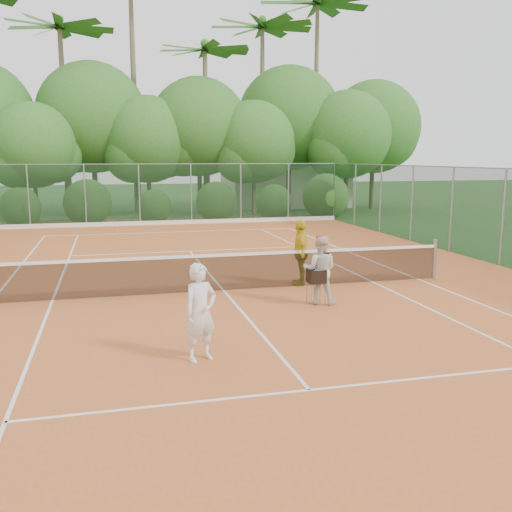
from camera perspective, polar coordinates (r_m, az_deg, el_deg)
The scene contains 14 objects.
ground at distance 14.43m, azimuth -3.22°, elevation -3.60°, with size 120.00×120.00×0.00m, color #1E4318.
clay_court at distance 14.43m, azimuth -3.22°, elevation -3.56°, with size 18.00×36.00×0.02m, color #C0632C.
club_building at distance 39.59m, azimuth 2.87°, elevation 7.17°, with size 8.00×5.00×3.00m, color beige.
tennis_net at distance 14.32m, azimuth -3.24°, elevation -1.53°, with size 11.97×0.10×1.10m.
player_white at distance 9.46m, azimuth -5.56°, elevation -5.63°, with size 0.60×0.39×1.64m, color silver.
player_center_grp at distance 13.12m, azimuth 6.40°, elevation -1.36°, with size 0.95×0.86×1.62m.
player_yellow at distance 15.04m, azimuth 4.46°, elevation 0.37°, with size 1.01×0.42×1.73m, color gold.
ball_hopper at distance 12.98m, azimuth 6.04°, elevation -2.07°, with size 0.37×0.37×0.84m.
stray_ball_a at distance 26.35m, azimuth -10.29°, elevation 2.50°, with size 0.07×0.07×0.07m, color #C9D130.
stray_ball_b at distance 27.03m, azimuth -13.66°, elevation 2.56°, with size 0.07×0.07×0.07m, color #D0DD33.
stray_ball_c at distance 25.71m, azimuth -4.53°, elevation 2.45°, with size 0.07×0.07×0.07m, color #C8DD33.
court_markings at distance 14.43m, azimuth -3.22°, elevation -3.51°, with size 11.03×23.83×0.01m.
fence_back at distance 28.96m, azimuth -9.04°, elevation 6.11°, with size 18.07×0.07×3.00m.
tropical_treeline at distance 34.29m, azimuth -7.61°, elevation 12.72°, with size 32.10×8.49×15.03m.
Camera 1 is at (-2.69, -13.78, 3.36)m, focal length 40.00 mm.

